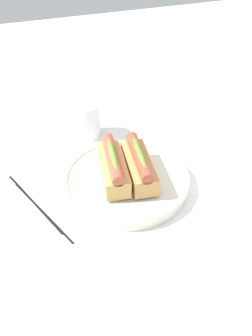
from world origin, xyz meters
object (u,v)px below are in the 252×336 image
hotdog_front (113,166)px  chopstick_far (34,202)px  water_glass (87,122)px  chopstick_near (42,211)px  hotdog_back (139,164)px  serving_bowl (126,180)px

hotdog_front → chopstick_far: hotdog_front is taller
chopstick_far → water_glass: bearing=120.4°
chopstick_near → hotdog_back: bearing=72.1°
water_glass → chopstick_near: (0.24, -0.16, -0.04)m
hotdog_front → hotdog_back: (0.01, 0.05, 0.00)m
hotdog_back → water_glass: 0.23m
serving_bowl → chopstick_far: serving_bowl is taller
water_glass → chopstick_far: 0.27m
chopstick_near → chopstick_far: (-0.03, -0.01, 0.00)m
hotdog_back → hotdog_front: bearing=-103.1°
hotdog_front → hotdog_back: size_ratio=1.00×
serving_bowl → water_glass: water_glass is taller
water_glass → hotdog_front: bearing=0.2°
serving_bowl → hotdog_front: (-0.01, -0.03, 0.04)m
hotdog_front → chopstick_near: hotdog_front is taller
serving_bowl → hotdog_back: hotdog_back is taller
hotdog_front → chopstick_near: bearing=-80.7°
hotdog_back → chopstick_near: 0.22m
hotdog_front → chopstick_near: (0.03, -0.16, -0.05)m
hotdog_front → hotdog_back: bearing=76.9°
water_glass → chopstick_far: water_glass is taller
water_glass → chopstick_near: 0.29m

